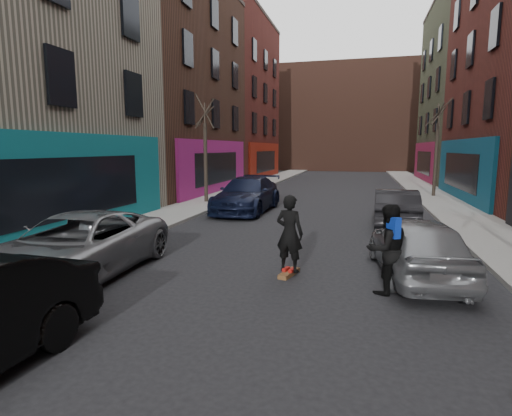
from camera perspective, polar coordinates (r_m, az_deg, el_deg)
The scene contains 13 objects.
sidewalk_left at distance 33.22m, azimuth 0.51°, elevation 3.48°, with size 2.50×84.00×0.13m, color gray.
sidewalk_right at distance 32.51m, azimuth 22.42°, elevation 2.73°, with size 2.50×84.00×0.13m, color gray.
buildings_left at distance 24.31m, azimuth -26.75°, elevation 20.16°, with size 12.00×56.00×16.50m, color #531B17.
building_far at distance 58.25m, azimuth 13.14°, elevation 12.26°, with size 40.00×10.00×14.00m, color #47281E.
tree_left_far at distance 21.65m, azimuth -7.27°, elevation 9.50°, with size 2.00×2.00×6.50m, color black, non-canonical shape.
tree_right_far at distance 26.45m, azimuth 24.46°, elevation 8.95°, with size 2.00×2.00×6.80m, color black, non-canonical shape.
parked_left_far at distance 10.21m, azimuth -24.24°, elevation -4.96°, with size 2.45×5.32×1.48m, color gray.
parked_left_end at distance 18.97m, azimuth -1.27°, elevation 1.95°, with size 2.28×5.61×1.63m, color black.
parked_right_far at distance 10.04m, azimuth 22.04°, elevation -5.10°, with size 1.73×4.29×1.46m, color gray.
parked_right_end at distance 16.20m, azimuth 19.29°, elevation 0.02°, with size 1.54×4.40×1.45m, color black.
skateboard at distance 9.63m, azimuth 4.74°, elevation -9.27°, with size 0.22×0.80×0.10m, color brown.
skateboarder at distance 9.38m, azimuth 4.81°, elevation -3.64°, with size 0.67×0.44×1.83m, color black.
pedestrian at distance 8.65m, azimuth 18.23°, elevation -5.60°, with size 1.14×1.07×1.87m.
Camera 1 is at (1.86, -2.08, 2.99)m, focal length 28.00 mm.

